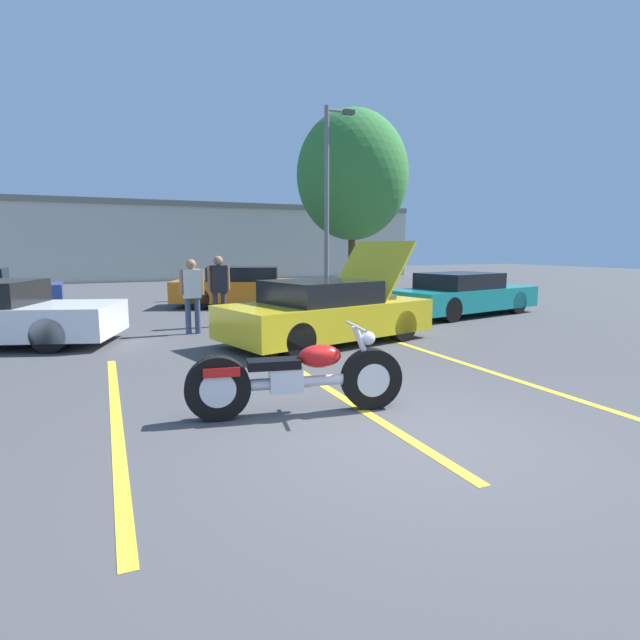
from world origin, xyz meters
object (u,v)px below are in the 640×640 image
object	(u,v)px
light_pole	(329,193)
spectator_near_motorcycle	(219,285)
parked_car_right_row	(462,295)
spectator_by_show_car	(192,290)
show_car_hood_open	(327,312)
parked_car_mid_right_row	(249,287)
motorcycle	(297,378)
tree_background	(352,175)

from	to	relation	value
light_pole	spectator_near_motorcycle	size ratio (longest dim) A/B	4.29
parked_car_right_row	spectator_by_show_car	bearing A→B (deg)	169.38
show_car_hood_open	spectator_near_motorcycle	distance (m)	3.21
parked_car_mid_right_row	parked_car_right_row	bearing A→B (deg)	-21.30
light_pole	show_car_hood_open	size ratio (longest dim) A/B	1.60
motorcycle	show_car_hood_open	size ratio (longest dim) A/B	0.55
light_pole	tree_background	xyz separation A→B (m)	(2.45, 2.82, 1.13)
light_pole	parked_car_right_row	bearing A→B (deg)	-81.82
tree_background	spectator_near_motorcycle	world-z (taller)	tree_background
motorcycle	spectator_near_motorcycle	bearing A→B (deg)	95.51
light_pole	show_car_hood_open	bearing A→B (deg)	-114.52
motorcycle	spectator_near_motorcycle	world-z (taller)	spectator_near_motorcycle
motorcycle	parked_car_right_row	world-z (taller)	parked_car_right_row
parked_car_mid_right_row	spectator_near_motorcycle	bearing A→B (deg)	-94.90
parked_car_mid_right_row	spectator_by_show_car	size ratio (longest dim) A/B	3.15
motorcycle	light_pole	bearing A→B (deg)	74.47
spectator_by_show_car	motorcycle	bearing A→B (deg)	-88.09
tree_background	show_car_hood_open	xyz separation A→B (m)	(-6.57, -11.86, -4.47)
motorcycle	parked_car_mid_right_row	distance (m)	10.55
motorcycle	show_car_hood_open	xyz separation A→B (m)	(2.07, 3.77, 0.18)
tree_background	light_pole	bearing A→B (deg)	-130.95
show_car_hood_open	tree_background	bearing A→B (deg)	46.36
tree_background	parked_car_mid_right_row	bearing A→B (deg)	-140.01
light_pole	tree_background	world-z (taller)	tree_background
parked_car_right_row	spectator_near_motorcycle	size ratio (longest dim) A/B	2.88
light_pole	show_car_hood_open	world-z (taller)	light_pole
light_pole	motorcycle	bearing A→B (deg)	-115.80
spectator_by_show_car	parked_car_mid_right_row	bearing A→B (deg)	61.10
parked_car_right_row	spectator_near_motorcycle	world-z (taller)	spectator_near_motorcycle
show_car_hood_open	parked_car_right_row	distance (m)	5.57
show_car_hood_open	parked_car_mid_right_row	distance (m)	6.53
parked_car_right_row	motorcycle	bearing A→B (deg)	-152.13
motorcycle	parked_car_right_row	size ratio (longest dim) A/B	0.51
motorcycle	spectator_by_show_car	world-z (taller)	spectator_by_show_car
tree_background	motorcycle	xyz separation A→B (m)	(-8.64, -15.63, -4.65)
tree_background	parked_car_right_row	world-z (taller)	tree_background
show_car_hood_open	spectator_near_motorcycle	world-z (taller)	show_car_hood_open
tree_background	show_car_hood_open	bearing A→B (deg)	-118.99
motorcycle	show_car_hood_open	bearing A→B (deg)	71.52
spectator_near_motorcycle	parked_car_mid_right_row	bearing A→B (deg)	65.06
parked_car_mid_right_row	tree_background	bearing A→B (deg)	60.03
motorcycle	show_car_hood_open	world-z (taller)	show_car_hood_open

